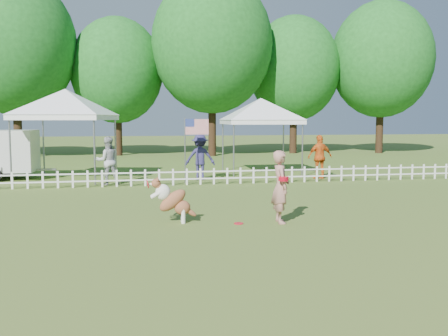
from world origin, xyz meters
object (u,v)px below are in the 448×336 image
frisbee_on_turf (239,223)px  spectator_b (200,157)px  handler (280,187)px  dog (173,200)px  canopy_tent_right (260,137)px  spectator_a (108,161)px  canopy_tent_left (67,136)px  flag_pole (185,151)px  spectator_c (320,157)px

frisbee_on_turf → spectator_b: bearing=88.0°
handler → dog: handler is taller
canopy_tent_right → dog: bearing=-113.9°
spectator_a → canopy_tent_left: bearing=-61.2°
spectator_a → spectator_b: 3.63m
frisbee_on_turf → canopy_tent_right: canopy_tent_right is taller
frisbee_on_turf → spectator_a: spectator_a is taller
frisbee_on_turf → flag_pole: flag_pole is taller
spectator_b → handler: bearing=104.1°
dog → canopy_tent_left: (-3.41, 9.12, 1.22)m
frisbee_on_turf → spectator_a: bearing=113.1°
handler → canopy_tent_left: 11.23m
canopy_tent_left → spectator_c: bearing=3.3°
flag_pole → spectator_a: size_ratio=1.39×
canopy_tent_left → flag_pole: bearing=-12.9°
handler → frisbee_on_turf: size_ratio=7.83×
spectator_a → spectator_b: (3.53, 0.87, 0.02)m
canopy_tent_right → spectator_b: (-2.86, -1.53, -0.72)m
handler → dog: 2.49m
canopy_tent_left → spectator_a: size_ratio=1.99×
handler → frisbee_on_turf: bearing=89.2°
dog → spectator_c: 9.96m
flag_pole → spectator_c: 5.52m
dog → spectator_c: (6.53, 7.51, 0.35)m
frisbee_on_turf → canopy_tent_right: 10.58m
frisbee_on_turf → spectator_b: spectator_b is taller
dog → frisbee_on_turf: (1.46, -0.38, -0.52)m
canopy_tent_left → spectator_c: (9.94, -1.61, -0.86)m
spectator_a → dog: bearing=92.1°
canopy_tent_left → spectator_a: (1.64, -1.92, -0.87)m
frisbee_on_turf → spectator_b: size_ratio=0.12×
spectator_c → spectator_a: bearing=-3.6°
handler → spectator_c: size_ratio=0.95×
frisbee_on_turf → canopy_tent_right: (3.16, 9.97, 1.60)m
dog → flag_pole: flag_pole is taller
canopy_tent_right → spectator_c: bearing=-45.6°
spectator_c → flag_pole: bearing=-0.5°
spectator_c → handler: bearing=56.9°
canopy_tent_left → spectator_c: 10.11m
canopy_tent_right → spectator_b: size_ratio=1.80×
handler → flag_pole: size_ratio=0.69×
canopy_tent_left → canopy_tent_right: canopy_tent_left is taller
handler → spectator_a: 8.71m
flag_pole → spectator_c: size_ratio=1.39×
handler → canopy_tent_right: (2.18, 10.02, 0.77)m
frisbee_on_turf → canopy_tent_left: (-4.87, 9.50, 1.74)m
dog → canopy_tent_right: bearing=66.8°
canopy_tent_right → spectator_a: size_ratio=1.83×
handler → flag_pole: 7.57m
canopy_tent_right → spectator_c: (1.91, -2.08, -0.73)m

